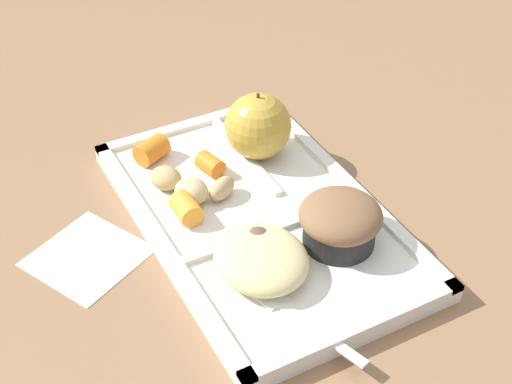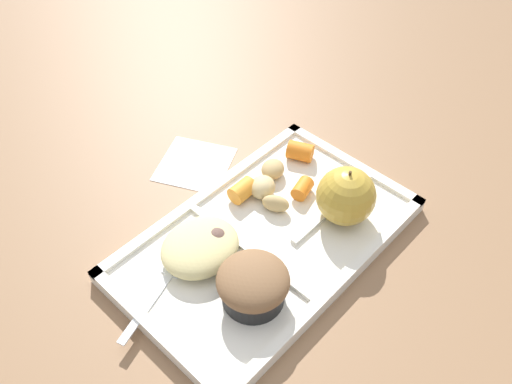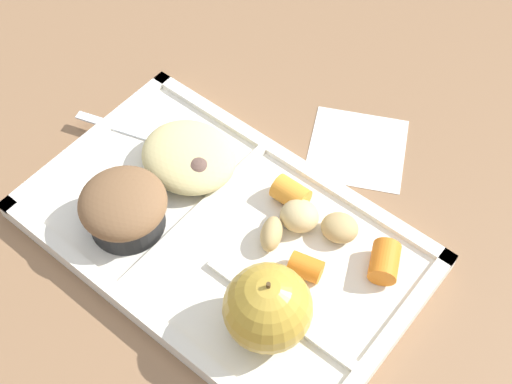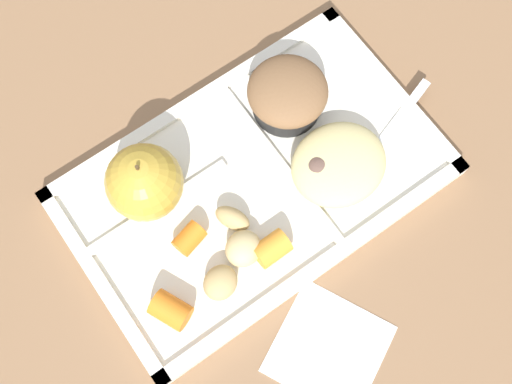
{
  "view_description": "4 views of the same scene",
  "coord_description": "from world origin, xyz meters",
  "px_view_note": "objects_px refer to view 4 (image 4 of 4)",
  "views": [
    {
      "loc": [
        0.53,
        -0.29,
        0.53
      ],
      "look_at": [
        0.01,
        -0.01,
        0.06
      ],
      "focal_mm": 52.6,
      "sensor_mm": 36.0,
      "label": 1
    },
    {
      "loc": [
        0.32,
        0.28,
        0.55
      ],
      "look_at": [
        -0.02,
        -0.04,
        0.05
      ],
      "focal_mm": 37.46,
      "sensor_mm": 36.0,
      "label": 2
    },
    {
      "loc": [
        -0.25,
        0.25,
        0.58
      ],
      "look_at": [
        -0.01,
        -0.04,
        0.05
      ],
      "focal_mm": 48.84,
      "sensor_mm": 36.0,
      "label": 3
    },
    {
      "loc": [
        -0.13,
        -0.18,
        0.65
      ],
      "look_at": [
        -0.02,
        -0.03,
        0.07
      ],
      "focal_mm": 46.03,
      "sensor_mm": 36.0,
      "label": 4
    }
  ],
  "objects_px": {
    "lunch_tray": "(253,184)",
    "green_apple": "(144,182)",
    "bran_muffin": "(287,95)",
    "plastic_fork": "(382,141)"
  },
  "relations": [
    {
      "from": "green_apple",
      "to": "bran_muffin",
      "type": "xyz_separation_m",
      "value": [
        0.17,
        0.0,
        -0.01
      ]
    },
    {
      "from": "green_apple",
      "to": "plastic_fork",
      "type": "distance_m",
      "value": 0.25
    },
    {
      "from": "bran_muffin",
      "to": "plastic_fork",
      "type": "relative_size",
      "value": 0.55
    },
    {
      "from": "lunch_tray",
      "to": "green_apple",
      "type": "distance_m",
      "value": 0.12
    },
    {
      "from": "green_apple",
      "to": "lunch_tray",
      "type": "bearing_deg",
      "value": -27.55
    },
    {
      "from": "lunch_tray",
      "to": "plastic_fork",
      "type": "distance_m",
      "value": 0.14
    },
    {
      "from": "lunch_tray",
      "to": "plastic_fork",
      "type": "height_order",
      "value": "lunch_tray"
    },
    {
      "from": "lunch_tray",
      "to": "green_apple",
      "type": "xyz_separation_m",
      "value": [
        -0.09,
        0.05,
        0.05
      ]
    },
    {
      "from": "lunch_tray",
      "to": "bran_muffin",
      "type": "xyz_separation_m",
      "value": [
        0.08,
        0.05,
        0.03
      ]
    },
    {
      "from": "green_apple",
      "to": "plastic_fork",
      "type": "bearing_deg",
      "value": -21.52
    }
  ]
}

